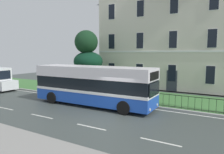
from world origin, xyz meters
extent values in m
cube|color=#3E4643|center=(0.00, 0.00, -0.03)|extent=(60.00, 56.00, 0.06)
cube|color=silver|center=(0.00, 3.65, 0.00)|extent=(54.00, 0.14, 0.01)
cube|color=silver|center=(-8.00, -1.80, 0.00)|extent=(2.00, 0.12, 0.01)
cube|color=silver|center=(-4.00, -1.80, 0.00)|extent=(2.00, 0.12, 0.01)
cube|color=silver|center=(0.00, -1.80, 0.00)|extent=(2.00, 0.12, 0.01)
cube|color=silver|center=(4.00, -1.80, 0.00)|extent=(2.00, 0.12, 0.01)
cube|color=#9E9E99|center=(0.00, 4.12, 0.06)|extent=(57.00, 0.24, 0.12)
cube|color=#40753A|center=(0.00, 7.16, 0.06)|extent=(57.00, 5.84, 0.12)
cube|color=gray|center=(0.00, -5.50, 0.00)|extent=(57.00, 3.00, 0.01)
cube|color=beige|center=(1.11, 16.58, 5.79)|extent=(18.43, 10.78, 11.34)
cube|color=white|center=(1.11, 11.16, 4.31)|extent=(18.43, 0.06, 0.20)
cube|color=#2D333D|center=(1.11, 11.15, 1.22)|extent=(1.10, 0.06, 2.20)
cube|color=white|center=(-6.26, 11.15, 2.04)|extent=(0.91, 0.04, 1.83)
cube|color=black|center=(-6.26, 11.13, 2.04)|extent=(0.81, 0.03, 1.73)
cube|color=white|center=(-2.58, 11.15, 2.04)|extent=(0.91, 0.04, 1.83)
cube|color=black|center=(-2.58, 11.13, 2.04)|extent=(0.81, 0.03, 1.73)
cube|color=white|center=(1.11, 11.15, 2.04)|extent=(0.91, 0.04, 1.83)
cube|color=black|center=(1.11, 11.13, 2.04)|extent=(0.81, 0.03, 1.73)
cube|color=white|center=(4.79, 11.15, 2.04)|extent=(0.91, 0.04, 1.83)
cube|color=black|center=(4.79, 11.13, 2.04)|extent=(0.81, 0.03, 1.73)
cube|color=white|center=(-6.26, 11.15, 5.53)|extent=(0.91, 0.04, 1.83)
cube|color=black|center=(-6.26, 11.13, 5.53)|extent=(0.81, 0.03, 1.73)
cube|color=white|center=(-2.58, 11.15, 5.53)|extent=(0.91, 0.04, 1.83)
cube|color=black|center=(-2.58, 11.13, 5.53)|extent=(0.81, 0.03, 1.73)
cube|color=white|center=(1.11, 11.15, 5.53)|extent=(0.91, 0.04, 1.83)
cube|color=black|center=(1.11, 11.13, 5.53)|extent=(0.81, 0.03, 1.73)
cube|color=white|center=(4.79, 11.15, 5.53)|extent=(0.91, 0.04, 1.83)
cube|color=black|center=(4.79, 11.13, 5.53)|extent=(0.81, 0.03, 1.73)
cube|color=white|center=(-6.26, 11.15, 9.02)|extent=(0.91, 0.04, 1.83)
cube|color=black|center=(-6.26, 11.13, 9.02)|extent=(0.81, 0.03, 1.73)
cube|color=white|center=(-2.58, 11.15, 9.02)|extent=(0.91, 0.04, 1.83)
cube|color=black|center=(-2.58, 11.13, 9.02)|extent=(0.81, 0.03, 1.73)
cube|color=white|center=(1.11, 11.15, 9.02)|extent=(0.91, 0.04, 1.83)
cube|color=black|center=(1.11, 11.13, 9.02)|extent=(0.81, 0.03, 1.73)
cube|color=white|center=(4.79, 11.15, 9.02)|extent=(0.91, 0.04, 1.83)
cube|color=black|center=(4.79, 11.13, 9.02)|extent=(0.81, 0.03, 1.73)
cube|color=black|center=(1.11, 4.40, 1.07)|extent=(17.76, 0.04, 0.04)
cube|color=black|center=(1.11, 4.40, 0.20)|extent=(17.76, 0.04, 0.04)
cylinder|color=black|center=(-7.77, 4.40, 0.59)|extent=(0.02, 0.02, 0.95)
cylinder|color=black|center=(-7.32, 4.40, 0.59)|extent=(0.02, 0.02, 0.95)
cylinder|color=black|center=(-6.86, 4.40, 0.59)|extent=(0.02, 0.02, 0.95)
cylinder|color=black|center=(-6.41, 4.40, 0.59)|extent=(0.02, 0.02, 0.95)
cylinder|color=black|center=(-5.95, 4.40, 0.59)|extent=(0.02, 0.02, 0.95)
cylinder|color=black|center=(-5.49, 4.40, 0.59)|extent=(0.02, 0.02, 0.95)
cylinder|color=black|center=(-5.04, 4.40, 0.59)|extent=(0.02, 0.02, 0.95)
cylinder|color=black|center=(-4.58, 4.40, 0.59)|extent=(0.02, 0.02, 0.95)
cylinder|color=black|center=(-4.13, 4.40, 0.59)|extent=(0.02, 0.02, 0.95)
cylinder|color=black|center=(-3.67, 4.40, 0.59)|extent=(0.02, 0.02, 0.95)
cylinder|color=black|center=(-3.22, 4.40, 0.59)|extent=(0.02, 0.02, 0.95)
cylinder|color=black|center=(-2.76, 4.40, 0.59)|extent=(0.02, 0.02, 0.95)
cylinder|color=black|center=(-2.31, 4.40, 0.59)|extent=(0.02, 0.02, 0.95)
cylinder|color=black|center=(-1.85, 4.40, 0.59)|extent=(0.02, 0.02, 0.95)
cylinder|color=black|center=(-1.40, 4.40, 0.59)|extent=(0.02, 0.02, 0.95)
cylinder|color=black|center=(-0.94, 4.40, 0.59)|extent=(0.02, 0.02, 0.95)
cylinder|color=black|center=(-0.49, 4.40, 0.59)|extent=(0.02, 0.02, 0.95)
cylinder|color=black|center=(-0.03, 4.40, 0.59)|extent=(0.02, 0.02, 0.95)
cylinder|color=black|center=(0.42, 4.40, 0.59)|extent=(0.02, 0.02, 0.95)
cylinder|color=black|center=(0.88, 4.40, 0.59)|extent=(0.02, 0.02, 0.95)
cylinder|color=black|center=(1.34, 4.40, 0.59)|extent=(0.02, 0.02, 0.95)
cylinder|color=black|center=(1.79, 4.40, 0.59)|extent=(0.02, 0.02, 0.95)
cylinder|color=black|center=(2.25, 4.40, 0.59)|extent=(0.02, 0.02, 0.95)
cylinder|color=black|center=(2.70, 4.40, 0.59)|extent=(0.02, 0.02, 0.95)
cylinder|color=black|center=(3.16, 4.40, 0.59)|extent=(0.02, 0.02, 0.95)
cylinder|color=black|center=(3.61, 4.40, 0.59)|extent=(0.02, 0.02, 0.95)
cylinder|color=black|center=(4.07, 4.40, 0.59)|extent=(0.02, 0.02, 0.95)
cylinder|color=black|center=(4.52, 4.40, 0.59)|extent=(0.02, 0.02, 0.95)
cylinder|color=black|center=(4.98, 4.40, 0.59)|extent=(0.02, 0.02, 0.95)
cylinder|color=black|center=(5.43, 4.40, 0.59)|extent=(0.02, 0.02, 0.95)
cylinder|color=black|center=(5.89, 4.40, 0.59)|extent=(0.02, 0.02, 0.95)
cylinder|color=black|center=(6.34, 4.40, 0.59)|extent=(0.02, 0.02, 0.95)
cylinder|color=#423328|center=(-7.75, 8.29, 0.75)|extent=(0.44, 0.44, 1.26)
ellipsoid|color=#113822|center=(-7.97, 8.18, 1.00)|extent=(4.36, 4.36, 2.86)
ellipsoid|color=#0E3321|center=(-7.76, 8.39, 3.20)|extent=(3.31, 3.31, 2.26)
ellipsoid|color=#15341C|center=(-7.85, 8.19, 5.39)|extent=(2.62, 2.62, 2.60)
cube|color=blue|center=(-2.82, 2.36, 0.77)|extent=(10.04, 2.56, 1.02)
cube|color=white|center=(-2.82, 2.36, 1.24)|extent=(10.06, 2.58, 0.20)
cube|color=black|center=(-2.82, 2.36, 1.77)|extent=(9.96, 2.52, 0.97)
cube|color=silver|center=(-2.82, 2.36, 2.68)|extent=(10.04, 2.56, 0.85)
cube|color=black|center=(2.20, 2.44, 1.72)|extent=(0.09, 2.02, 0.89)
cube|color=black|center=(2.20, 2.44, 2.64)|extent=(0.09, 1.73, 0.55)
cylinder|color=silver|center=(2.19, 3.21, 0.48)|extent=(0.04, 0.20, 0.20)
cylinder|color=silver|center=(2.22, 1.67, 0.48)|extent=(0.04, 0.20, 0.20)
cylinder|color=black|center=(0.47, 3.56, 0.48)|extent=(0.96, 0.32, 0.96)
cylinder|color=black|center=(0.50, 1.26, 0.48)|extent=(0.96, 0.32, 0.96)
cylinder|color=black|center=(-6.13, 3.46, 0.48)|extent=(0.96, 0.32, 0.96)
cylinder|color=black|center=(-6.10, 1.15, 0.48)|extent=(0.96, 0.32, 0.96)
cube|color=white|center=(-14.22, 2.54, 0.70)|extent=(1.15, 1.96, 0.96)
cube|color=black|center=(-14.76, 2.54, 1.78)|extent=(0.08, 1.56, 0.93)
cylinder|color=black|center=(-14.66, 3.48, 0.34)|extent=(0.68, 0.23, 0.68)
camera|label=1|loc=(6.85, -11.14, 4.16)|focal=33.89mm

